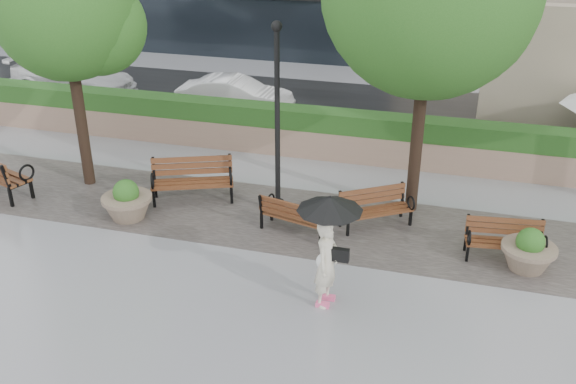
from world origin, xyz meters
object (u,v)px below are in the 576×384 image
(bench_1, at_px, (193,189))
(planter_right, at_px, (528,254))
(planter_left, at_px, (127,203))
(car_right, at_px, (235,96))
(bench_2, at_px, (295,223))
(bench_4, at_px, (503,248))
(lamppost, at_px, (277,133))
(car_left, at_px, (74,77))
(pedestrian, at_px, (328,241))
(bench_3, at_px, (375,216))

(bench_1, height_order, planter_right, bench_1)
(planter_left, distance_m, car_right, 7.72)
(bench_2, height_order, planter_right, planter_right)
(planter_left, bearing_deg, bench_4, 3.40)
(bench_2, relative_size, lamppost, 0.37)
(planter_left, height_order, car_left, car_left)
(car_right, bearing_deg, bench_1, -172.34)
(bench_4, distance_m, pedestrian, 4.18)
(planter_left, height_order, car_right, car_right)
(car_left, bearing_deg, bench_2, -124.39)
(car_right, relative_size, pedestrian, 1.78)
(bench_3, distance_m, planter_left, 5.70)
(bench_3, height_order, lamppost, lamppost)
(car_right, bearing_deg, car_left, 82.54)
(bench_3, xyz_separation_m, car_right, (-5.73, 6.54, 0.38))
(car_right, bearing_deg, bench_2, -154.23)
(planter_right, bearing_deg, pedestrian, -148.56)
(bench_2, xyz_separation_m, bench_3, (1.66, 0.79, 0.01))
(bench_3, distance_m, car_left, 14.06)
(car_right, bearing_deg, planter_right, -133.21)
(bench_2, distance_m, pedestrian, 2.89)
(bench_3, bearing_deg, car_right, 97.17)
(bench_1, height_order, lamppost, lamppost)
(bench_1, bearing_deg, bench_3, -23.62)
(car_left, xyz_separation_m, car_right, (6.44, -0.47, -0.05))
(bench_1, xyz_separation_m, planter_right, (7.71, -1.06, 0.05))
(bench_3, xyz_separation_m, planter_right, (3.22, -0.96, 0.10))
(bench_2, height_order, car_left, car_left)
(bench_1, relative_size, car_right, 0.54)
(car_left, relative_size, car_right, 1.23)
(planter_right, height_order, pedestrian, pedestrian)
(planter_right, bearing_deg, bench_3, 163.45)
(planter_left, xyz_separation_m, car_left, (-6.60, 8.19, 0.31))
(bench_4, bearing_deg, car_right, 132.41)
(car_right, bearing_deg, pedestrian, -154.54)
(lamppost, bearing_deg, planter_right, -10.56)
(car_left, relative_size, pedestrian, 2.19)
(planter_left, bearing_deg, lamppost, 20.98)
(bench_2, height_order, bench_3, bench_3)
(bench_2, relative_size, planter_left, 1.45)
(planter_right, bearing_deg, planter_left, -178.59)
(bench_4, distance_m, planter_left, 8.35)
(bench_1, xyz_separation_m, bench_3, (4.49, -0.10, -0.05))
(bench_2, xyz_separation_m, car_right, (-4.07, 7.34, 0.38))
(bench_2, xyz_separation_m, planter_left, (-3.91, -0.38, 0.13))
(car_left, bearing_deg, planter_right, -115.15)
(planter_right, distance_m, car_left, 17.33)
(planter_left, distance_m, pedestrian, 5.62)
(lamppost, bearing_deg, bench_2, -52.98)
(lamppost, height_order, pedestrian, lamppost)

